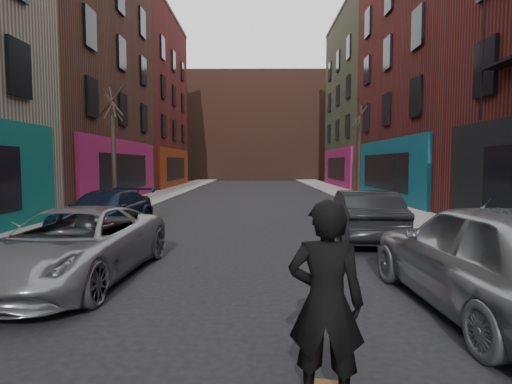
{
  "coord_description": "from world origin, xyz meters",
  "views": [
    {
      "loc": [
        0.22,
        0.26,
        2.18
      ],
      "look_at": [
        0.17,
        8.29,
        1.6
      ],
      "focal_mm": 28.0,
      "sensor_mm": 36.0,
      "label": 1
    }
  ],
  "objects_px": {
    "parked_left_far": "(74,245)",
    "skateboarder": "(326,303)",
    "parked_right_end": "(363,215)",
    "tree_right_far": "(359,140)",
    "parked_right_far": "(491,258)",
    "tree_left_far": "(113,136)",
    "parked_left_end": "(105,212)"
  },
  "relations": [
    {
      "from": "parked_left_far",
      "to": "skateboarder",
      "type": "xyz_separation_m",
      "value": [
        3.99,
        -3.98,
        0.32
      ]
    },
    {
      "from": "parked_right_end",
      "to": "tree_right_far",
      "type": "bearing_deg",
      "value": -100.34
    },
    {
      "from": "parked_left_far",
      "to": "parked_right_far",
      "type": "height_order",
      "value": "parked_right_far"
    },
    {
      "from": "tree_right_far",
      "to": "parked_right_end",
      "type": "height_order",
      "value": "tree_right_far"
    },
    {
      "from": "tree_left_far",
      "to": "skateboarder",
      "type": "relative_size",
      "value": 3.64
    },
    {
      "from": "tree_right_far",
      "to": "parked_right_far",
      "type": "distance_m",
      "value": 18.52
    },
    {
      "from": "parked_left_end",
      "to": "parked_right_far",
      "type": "height_order",
      "value": "parked_right_far"
    },
    {
      "from": "skateboarder",
      "to": "parked_right_end",
      "type": "bearing_deg",
      "value": -94.69
    },
    {
      "from": "tree_right_far",
      "to": "parked_right_far",
      "type": "height_order",
      "value": "tree_right_far"
    },
    {
      "from": "parked_left_end",
      "to": "skateboarder",
      "type": "bearing_deg",
      "value": -53.32
    },
    {
      "from": "tree_right_far",
      "to": "parked_left_end",
      "type": "relative_size",
      "value": 1.49
    },
    {
      "from": "skateboarder",
      "to": "tree_left_far",
      "type": "bearing_deg",
      "value": -51.98
    },
    {
      "from": "parked_left_end",
      "to": "parked_right_end",
      "type": "bearing_deg",
      "value": -2.02
    },
    {
      "from": "parked_left_end",
      "to": "parked_right_far",
      "type": "relative_size",
      "value": 0.93
    },
    {
      "from": "tree_left_far",
      "to": "parked_left_far",
      "type": "bearing_deg",
      "value": -73.97
    },
    {
      "from": "tree_right_far",
      "to": "skateboarder",
      "type": "xyz_separation_m",
      "value": [
        -5.41,
        -20.43,
        -2.54
      ]
    },
    {
      "from": "parked_left_end",
      "to": "parked_right_far",
      "type": "xyz_separation_m",
      "value": [
        8.14,
        -6.83,
        0.18
      ]
    },
    {
      "from": "parked_left_far",
      "to": "parked_left_end",
      "type": "relative_size",
      "value": 1.06
    },
    {
      "from": "tree_left_far",
      "to": "skateboarder",
      "type": "height_order",
      "value": "tree_left_far"
    },
    {
      "from": "tree_right_far",
      "to": "parked_left_far",
      "type": "xyz_separation_m",
      "value": [
        -9.4,
        -16.44,
        -2.86
      ]
    },
    {
      "from": "tree_left_far",
      "to": "parked_left_end",
      "type": "distance_m",
      "value": 6.17
    },
    {
      "from": "tree_left_far",
      "to": "skateboarder",
      "type": "distance_m",
      "value": 16.21
    },
    {
      "from": "tree_left_far",
      "to": "parked_right_far",
      "type": "bearing_deg",
      "value": -51.22
    },
    {
      "from": "skateboarder",
      "to": "parked_left_end",
      "type": "bearing_deg",
      "value": -47.27
    },
    {
      "from": "parked_left_end",
      "to": "parked_right_end",
      "type": "height_order",
      "value": "parked_right_end"
    },
    {
      "from": "skateboarder",
      "to": "parked_right_far",
      "type": "bearing_deg",
      "value": -127.93
    },
    {
      "from": "parked_right_end",
      "to": "parked_left_far",
      "type": "bearing_deg",
      "value": 35.27
    },
    {
      "from": "parked_left_far",
      "to": "parked_right_far",
      "type": "relative_size",
      "value": 0.98
    },
    {
      "from": "tree_left_far",
      "to": "parked_left_far",
      "type": "xyz_separation_m",
      "value": [
        3.0,
        -10.44,
        -2.71
      ]
    },
    {
      "from": "parked_right_end",
      "to": "skateboarder",
      "type": "relative_size",
      "value": 2.41
    },
    {
      "from": "parked_left_far",
      "to": "skateboarder",
      "type": "bearing_deg",
      "value": -41.81
    },
    {
      "from": "parked_left_end",
      "to": "parked_right_end",
      "type": "distance_m",
      "value": 7.9
    }
  ]
}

